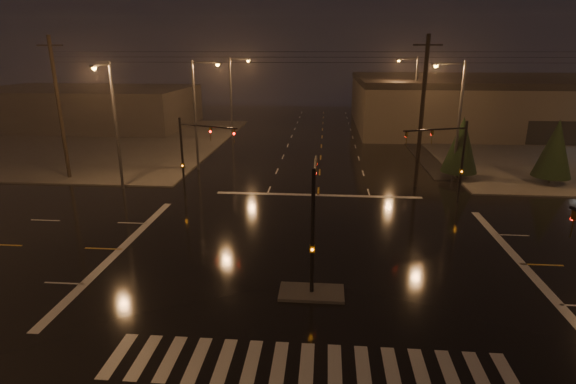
# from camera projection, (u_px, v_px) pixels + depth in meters

# --- Properties ---
(ground) EXTENTS (140.00, 140.00, 0.00)m
(ground) POSITION_uv_depth(u_px,v_px,m) (314.00, 256.00, 24.60)
(ground) COLOR black
(ground) RESTS_ON ground
(sidewalk_nw) EXTENTS (36.00, 36.00, 0.12)m
(sidewalk_nw) POSITION_uv_depth(u_px,v_px,m) (79.00, 141.00, 55.50)
(sidewalk_nw) COLOR #46443E
(sidewalk_nw) RESTS_ON ground
(median_island) EXTENTS (3.00, 1.60, 0.15)m
(median_island) POSITION_uv_depth(u_px,v_px,m) (312.00, 293.00, 20.78)
(median_island) COLOR #46443E
(median_island) RESTS_ON ground
(crosswalk) EXTENTS (15.00, 2.60, 0.01)m
(crosswalk) POSITION_uv_depth(u_px,v_px,m) (307.00, 366.00, 16.04)
(crosswalk) COLOR beige
(crosswalk) RESTS_ON ground
(stop_bar_far) EXTENTS (16.00, 0.50, 0.01)m
(stop_bar_far) POSITION_uv_depth(u_px,v_px,m) (318.00, 195.00, 35.05)
(stop_bar_far) COLOR beige
(stop_bar_far) RESTS_ON ground
(retail_building) EXTENTS (60.20, 28.30, 7.20)m
(retail_building) POSITION_uv_depth(u_px,v_px,m) (568.00, 101.00, 64.34)
(retail_building) COLOR brown
(retail_building) RESTS_ON ground
(commercial_block) EXTENTS (30.00, 18.00, 5.60)m
(commercial_block) POSITION_uv_depth(u_px,v_px,m) (86.00, 107.00, 66.49)
(commercial_block) COLOR #3B3634
(commercial_block) RESTS_ON ground
(signal_mast_median) EXTENTS (0.25, 4.59, 6.00)m
(signal_mast_median) POSITION_uv_depth(u_px,v_px,m) (314.00, 211.00, 20.55)
(signal_mast_median) COLOR black
(signal_mast_median) RESTS_ON ground
(signal_mast_ne) EXTENTS (4.84, 1.86, 6.00)m
(signal_mast_ne) POSITION_uv_depth(u_px,v_px,m) (451.00, 152.00, 32.33)
(signal_mast_ne) COLOR black
(signal_mast_ne) RESTS_ON ground
(signal_mast_nw) EXTENTS (4.84, 1.86, 6.00)m
(signal_mast_nw) POSITION_uv_depth(u_px,v_px,m) (193.00, 148.00, 33.86)
(signal_mast_nw) COLOR black
(signal_mast_nw) RESTS_ON ground
(streetlight_1) EXTENTS (2.77, 0.32, 10.00)m
(streetlight_1) POSITION_uv_depth(u_px,v_px,m) (198.00, 108.00, 40.86)
(streetlight_1) COLOR #38383A
(streetlight_1) RESTS_ON ground
(streetlight_2) EXTENTS (2.77, 0.32, 10.00)m
(streetlight_2) POSITION_uv_depth(u_px,v_px,m) (233.00, 92.00, 56.07)
(streetlight_2) COLOR #38383A
(streetlight_2) RESTS_ON ground
(streetlight_3) EXTENTS (2.77, 0.32, 10.00)m
(streetlight_3) POSITION_uv_depth(u_px,v_px,m) (456.00, 114.00, 37.16)
(streetlight_3) COLOR #38383A
(streetlight_3) RESTS_ON ground
(streetlight_4) EXTENTS (2.77, 0.32, 10.00)m
(streetlight_4) POSITION_uv_depth(u_px,v_px,m) (412.00, 92.00, 56.17)
(streetlight_4) COLOR #38383A
(streetlight_4) RESTS_ON ground
(streetlight_5) EXTENTS (0.32, 2.77, 10.00)m
(streetlight_5) POSITION_uv_depth(u_px,v_px,m) (113.00, 118.00, 34.77)
(streetlight_5) COLOR #38383A
(streetlight_5) RESTS_ON ground
(utility_pole_0) EXTENTS (2.20, 0.32, 12.00)m
(utility_pole_0) POSITION_uv_depth(u_px,v_px,m) (59.00, 108.00, 37.83)
(utility_pole_0) COLOR black
(utility_pole_0) RESTS_ON ground
(utility_pole_1) EXTENTS (2.20, 0.32, 12.00)m
(utility_pole_1) POSITION_uv_depth(u_px,v_px,m) (422.00, 112.00, 35.42)
(utility_pole_1) COLOR black
(utility_pole_1) RESTS_ON ground
(conifer_0) EXTENTS (3.06, 3.06, 5.48)m
(conifer_0) POSITION_uv_depth(u_px,v_px,m) (461.00, 145.00, 38.48)
(conifer_0) COLOR black
(conifer_0) RESTS_ON ground
(conifer_1) EXTENTS (3.06, 3.06, 5.49)m
(conifer_1) POSITION_uv_depth(u_px,v_px,m) (555.00, 148.00, 36.96)
(conifer_1) COLOR black
(conifer_1) RESTS_ON ground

